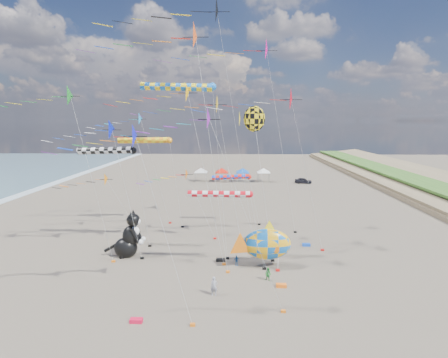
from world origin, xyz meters
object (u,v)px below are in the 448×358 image
object	(u,v)px
child_green	(268,274)
child_blue	(237,261)
fish_inflatable	(266,244)
parked_car	(303,181)
person_adult	(214,286)
cat_inflatable	(128,234)

from	to	relation	value
child_green	child_blue	xyz separation A→B (m)	(-2.86, 3.27, -0.07)
fish_inflatable	child_blue	xyz separation A→B (m)	(-2.93, 0.19, -1.85)
parked_car	fish_inflatable	bearing A→B (deg)	178.03
person_adult	parked_car	world-z (taller)	person_adult
fish_inflatable	parked_car	size ratio (longest dim) A/B	1.65
fish_inflatable	parked_car	world-z (taller)	fish_inflatable
fish_inflatable	child_green	world-z (taller)	fish_inflatable
cat_inflatable	person_adult	bearing A→B (deg)	-40.41
cat_inflatable	parked_car	distance (m)	52.82
child_green	parked_car	xyz separation A→B (m)	(12.88, 50.57, 0.04)
fish_inflatable	child_green	bearing A→B (deg)	-91.36
parked_car	cat_inflatable	bearing A→B (deg)	161.93
cat_inflatable	parked_car	world-z (taller)	cat_inflatable
child_green	parked_car	size ratio (longest dim) A/B	0.32
parked_car	person_adult	bearing A→B (deg)	174.86
cat_inflatable	person_adult	xyz separation A→B (m)	(9.71, -8.30, -1.72)
cat_inflatable	child_blue	bearing A→B (deg)	-10.41
fish_inflatable	cat_inflatable	bearing A→B (deg)	170.83
fish_inflatable	child_blue	world-z (taller)	fish_inflatable
person_adult	parked_car	distance (m)	56.28
cat_inflatable	child_green	bearing A→B (deg)	-20.46
child_green	parked_car	bearing A→B (deg)	103.45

